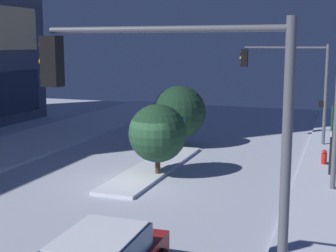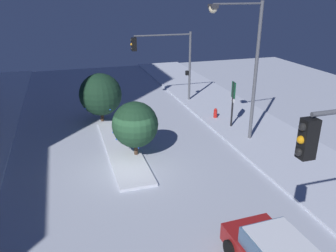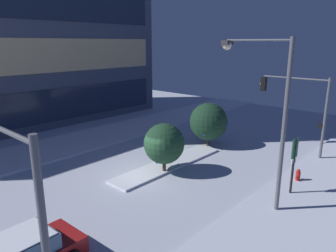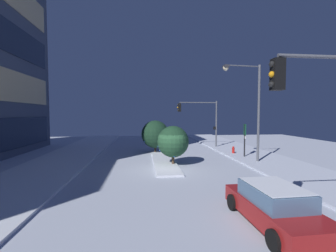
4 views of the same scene
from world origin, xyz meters
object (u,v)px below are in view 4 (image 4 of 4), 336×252
street_lamp_arched (249,100)px  decorated_tree_left_of_median (173,142)px  fire_hydrant (233,151)px  traffic_light_corner_near_right (201,115)px  decorated_tree_median (155,134)px  car_near (274,206)px  parking_info_sign (245,136)px

street_lamp_arched → decorated_tree_left_of_median: street_lamp_arched is taller
fire_hydrant → traffic_light_corner_near_right: bearing=24.6°
street_lamp_arched → decorated_tree_median: size_ratio=2.38×
car_near → decorated_tree_median: decorated_tree_median is taller
parking_info_sign → decorated_tree_left_of_median: parking_info_sign is taller
car_near → street_lamp_arched: street_lamp_arched is taller
car_near → parking_info_sign: (12.29, -4.62, 1.32)m
parking_info_sign → car_near: bearing=75.7°
fire_hydrant → decorated_tree_left_of_median: bearing=121.7°
fire_hydrant → decorated_tree_median: 8.22m
traffic_light_corner_near_right → decorated_tree_left_of_median: size_ratio=1.80×
street_lamp_arched → decorated_tree_median: (6.17, 7.40, -3.33)m
decorated_tree_median → decorated_tree_left_of_median: (-6.24, -1.08, -0.05)m
car_near → street_lamp_arched: (10.07, -3.92, 4.57)m
car_near → parking_info_sign: bearing=-22.4°
traffic_light_corner_near_right → decorated_tree_median: bearing=25.3°
fire_hydrant → car_near: bearing=163.0°
fire_hydrant → decorated_tree_median: (2.08, 7.80, 1.55)m
street_lamp_arched → car_near: bearing=63.7°
street_lamp_arched → fire_hydrant: (4.09, -0.40, -4.88)m
street_lamp_arched → fire_hydrant: street_lamp_arched is taller
fire_hydrant → decorated_tree_median: decorated_tree_median is taller
traffic_light_corner_near_right → street_lamp_arched: (-8.83, -1.77, 1.34)m
car_near → fire_hydrant: bearing=-18.7°
traffic_light_corner_near_right → car_near: bearing=83.5°
decorated_tree_median → street_lamp_arched: bearing=-129.8°
street_lamp_arched → decorated_tree_median: 10.19m
car_near → decorated_tree_median: size_ratio=1.35×
parking_info_sign → decorated_tree_median: 9.02m
street_lamp_arched → decorated_tree_left_of_median: bearing=-4.4°
traffic_light_corner_near_right → parking_info_sign: traffic_light_corner_near_right is taller
traffic_light_corner_near_right → decorated_tree_median: 6.54m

